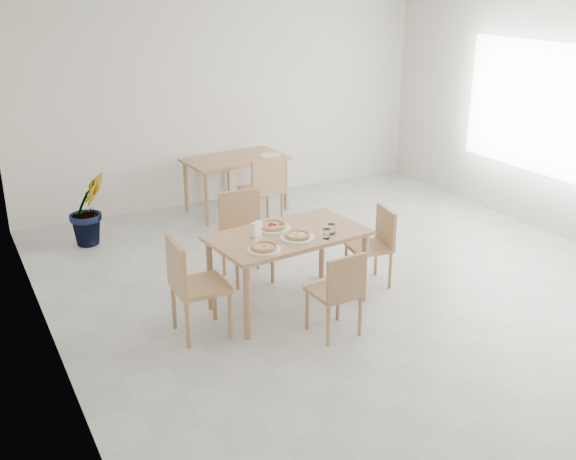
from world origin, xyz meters
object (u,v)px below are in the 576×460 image
pizza_margherita (264,247)px  pizza_pepperoni (272,226)px  chair_back_s (264,186)px  chair_back_n (208,162)px  plate_pepperoni (272,228)px  napkin_holder (256,230)px  tumbler_b (331,229)px  plate_mushroom (297,238)px  chair_west (190,281)px  plate_margherita (264,249)px  pizza_mushroom (297,235)px  second_table (236,165)px  main_table (288,242)px  potted_plant (88,209)px  chair_north (244,229)px  plate_empty (271,156)px  chair_south (339,289)px  chair_east (376,241)px

pizza_margherita → pizza_pepperoni: 0.55m
chair_back_s → chair_back_n: size_ratio=1.06×
plate_pepperoni → napkin_holder: (-0.22, -0.12, 0.06)m
chair_back_n → tumbler_b: bearing=-97.2°
plate_mushroom → pizza_pepperoni: size_ratio=0.92×
tumbler_b → chair_back_s: 2.35m
chair_west → plate_margherita: (0.65, -0.14, 0.22)m
pizza_mushroom → second_table: 3.06m
pizza_pepperoni → chair_back_n: 3.52m
second_table → chair_back_s: size_ratio=1.50×
main_table → pizza_pepperoni: 0.23m
chair_west → chair_back_s: bearing=-37.3°
pizza_margherita → chair_back_s: bearing=64.0°
plate_margherita → chair_back_s: 2.64m
pizza_mushroom → chair_back_s: 2.39m
plate_pepperoni → second_table: size_ratio=0.25×
potted_plant → chair_west: bearing=-83.6°
second_table → potted_plant: bearing=-176.9°
chair_north → plate_margherita: chair_north is taller
pizza_margherita → napkin_holder: (0.09, 0.33, 0.04)m
pizza_pepperoni → tumbler_b: (0.43, -0.38, 0.02)m
main_table → plate_pepperoni: plate_pepperoni is taller
napkin_holder → plate_empty: size_ratio=0.50×
plate_mushroom → napkin_holder: 0.39m
pizza_pepperoni → plate_empty: (1.23, 2.48, -0.02)m
plate_mushroom → chair_south: bearing=-80.7°
plate_pepperoni → plate_empty: same height
chair_back_s → plate_empty: 0.72m
plate_margherita → napkin_holder: size_ratio=2.11×
chair_east → plate_margherita: 1.48m
main_table → chair_back_s: size_ratio=1.66×
chair_west → second_table: 3.43m
chair_south → chair_east: (0.93, 0.77, 0.00)m
potted_plant → pizza_pepperoni: bearing=-62.0°
second_table → pizza_pepperoni: bearing=-111.2°
chair_north → pizza_mushroom: bearing=-81.4°
plate_margherita → main_table: bearing=35.5°
pizza_margherita → napkin_holder: bearing=75.7°
plate_pepperoni → second_table: bearing=73.5°
plate_margherita → second_table: (1.09, 3.09, -0.10)m
potted_plant → napkin_holder: bearing=-67.5°
pizza_pepperoni → second_table: (0.78, 2.64, -0.13)m
chair_north → potted_plant: chair_north is taller
chair_north → napkin_holder: 0.84m
chair_east → plate_mushroom: 1.08m
pizza_margherita → tumbler_b: tumbler_b is taller
chair_south → plate_margherita: chair_south is taller
main_table → tumbler_b: (0.35, -0.20, 0.13)m
chair_south → potted_plant: size_ratio=0.92×
pizza_margherita → tumbler_b: 0.74m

